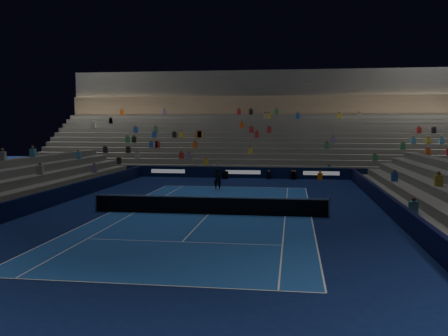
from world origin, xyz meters
TOP-DOWN VIEW (x-y plane):
  - ground at (0.00, 0.00)m, footprint 90.00×90.00m
  - court_surface at (0.00, 0.00)m, footprint 10.97×23.77m
  - sponsor_barrier_far at (0.00, 18.50)m, footprint 44.00×0.25m
  - sponsor_barrier_east at (9.70, 0.00)m, footprint 0.25×37.00m
  - sponsor_barrier_west at (-9.70, 0.00)m, footprint 0.25×37.00m
  - grandstand_main at (0.00, 27.90)m, footprint 44.00×15.20m
  - tennis_net at (0.00, 0.00)m, footprint 12.90×0.10m
  - tennis_player at (-1.05, 9.93)m, footprint 0.69×0.55m
  - broadcast_camera at (-1.56, 17.64)m, footprint 0.67×1.04m

SIDE VIEW (x-z plane):
  - ground at x=0.00m, z-range 0.00..0.00m
  - court_surface at x=0.00m, z-range 0.00..0.01m
  - broadcast_camera at x=-1.56m, z-range 0.01..0.67m
  - sponsor_barrier_far at x=0.00m, z-range 0.00..1.00m
  - sponsor_barrier_east at x=9.70m, z-range 0.00..1.00m
  - sponsor_barrier_west at x=-9.70m, z-range 0.00..1.00m
  - tennis_net at x=0.00m, z-range -0.05..1.05m
  - tennis_player at x=-1.05m, z-range 0.00..1.65m
  - grandstand_main at x=0.00m, z-range -2.22..8.98m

